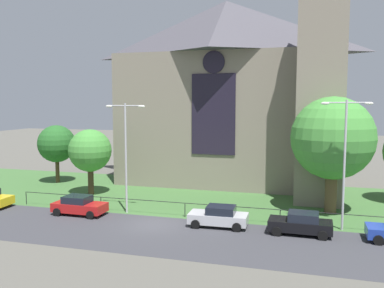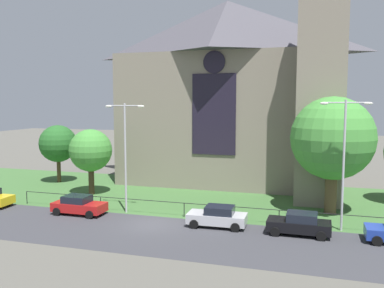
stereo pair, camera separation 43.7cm
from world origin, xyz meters
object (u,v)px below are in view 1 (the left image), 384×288
object	(u,v)px
parked_car_black	(301,223)
streetlamp_far	(345,149)
tree_right_near	(333,139)
streetlamp_near	(126,144)
tree_left_near	(90,151)
tree_left_far	(57,144)
church_building	(231,90)
parked_car_red	(79,205)
parked_car_silver	(219,216)

from	to	relation	value
parked_car_black	streetlamp_far	bearing A→B (deg)	-146.77
tree_right_near	streetlamp_far	xyz separation A→B (m)	(0.57, -4.52, -0.33)
streetlamp_near	streetlamp_far	distance (m)	16.45
tree_left_near	tree_left_far	world-z (taller)	tree_left_far
tree_left_far	parked_car_black	size ratio (longest dim) A/B	1.51
church_building	streetlamp_far	world-z (taller)	church_building
tree_left_near	tree_right_near	world-z (taller)	tree_right_near
tree_right_near	parked_car_black	xyz separation A→B (m)	(-2.20, -6.27, -5.29)
tree_right_near	tree_left_far	size ratio (longest dim) A/B	1.47
church_building	tree_left_far	bearing A→B (deg)	-162.07
parked_car_black	parked_car_red	bearing A→B (deg)	0.37
streetlamp_far	parked_car_red	world-z (taller)	streetlamp_far
tree_left_far	parked_car_black	world-z (taller)	tree_left_far
parked_car_red	parked_car_silver	bearing A→B (deg)	0.48
church_building	parked_car_silver	xyz separation A→B (m)	(2.29, -16.88, -9.53)
parked_car_red	parked_car_silver	distance (m)	11.37
tree_right_near	tree_left_far	xyz separation A→B (m)	(-28.56, 4.81, -1.72)
tree_left_far	streetlamp_near	xyz separation A→B (m)	(12.69, -9.34, 1.25)
church_building	tree_right_near	size ratio (longest dim) A/B	2.77
tree_left_near	streetlamp_far	bearing A→B (deg)	-12.68
parked_car_black	tree_left_far	bearing A→B (deg)	-21.78
church_building	streetlamp_near	world-z (taller)	church_building
tree_left_far	parked_car_black	distance (m)	28.82
tree_right_near	streetlamp_far	bearing A→B (deg)	-82.76
parked_car_red	streetlamp_far	bearing A→B (deg)	5.17
tree_left_far	streetlamp_far	distance (m)	30.63
tree_left_near	tree_right_near	xyz separation A→B (m)	(22.00, -0.55, 1.78)
church_building	parked_car_black	xyz separation A→B (m)	(8.00, -17.03, -9.53)
tree_left_near	tree_right_near	size ratio (longest dim) A/B	0.68
church_building	parked_car_red	distance (m)	21.37
tree_left_near	tree_right_near	bearing A→B (deg)	-1.44
parked_car_silver	parked_car_black	world-z (taller)	same
parked_car_red	parked_car_black	world-z (taller)	same
tree_left_near	tree_left_far	distance (m)	7.83
parked_car_silver	parked_car_black	distance (m)	5.71
tree_left_near	streetlamp_near	bearing A→B (deg)	-39.65
tree_left_near	parked_car_silver	xyz separation A→B (m)	(14.09, -6.67, -3.52)
tree_right_near	tree_left_near	bearing A→B (deg)	178.56
church_building	streetlamp_far	xyz separation A→B (m)	(10.77, -15.28, -4.57)
tree_left_near	parked_car_black	bearing A→B (deg)	-19.02
tree_right_near	parked_car_silver	size ratio (longest dim) A/B	2.21
church_building	parked_car_red	xyz separation A→B (m)	(-9.08, -16.83, -9.53)
tree_right_near	parked_car_silver	xyz separation A→B (m)	(-7.91, -6.12, -5.29)
tree_right_near	parked_car_black	distance (m)	8.50
tree_left_near	parked_car_red	world-z (taller)	tree_left_near
tree_left_far	streetlamp_far	size ratio (longest dim) A/B	0.70
tree_right_near	streetlamp_near	xyz separation A→B (m)	(-15.87, -4.52, -0.47)
streetlamp_near	parked_car_red	bearing A→B (deg)	-155.47
church_building	streetlamp_far	size ratio (longest dim) A/B	2.86
parked_car_silver	parked_car_black	bearing A→B (deg)	176.88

